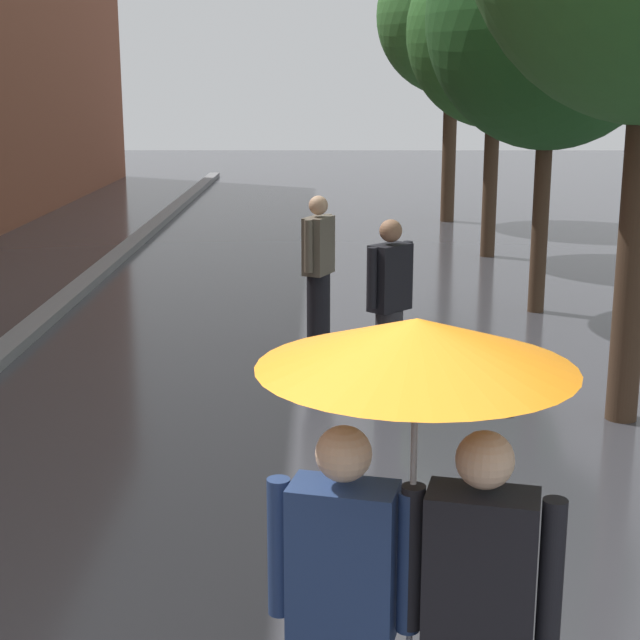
{
  "coord_description": "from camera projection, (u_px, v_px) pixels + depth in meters",
  "views": [
    {
      "loc": [
        0.27,
        -2.71,
        2.89
      ],
      "look_at": [
        0.23,
        3.56,
        1.35
      ],
      "focal_mm": 54.65,
      "sensor_mm": 36.0,
      "label": 1
    }
  ],
  "objects": [
    {
      "name": "street_tree_3",
      "position": [
        496.0,
        32.0,
        15.7
      ],
      "size": [
        2.91,
        2.91,
        5.23
      ],
      "color": "#473323",
      "rests_on": "ground"
    },
    {
      "name": "couple_under_umbrella",
      "position": [
        413.0,
        501.0,
        3.54
      ],
      "size": [
        1.14,
        1.14,
        2.09
      ],
      "color": "#1E233D",
      "rests_on": "ground"
    },
    {
      "name": "pedestrian_walking_midground",
      "position": [
        318.0,
        271.0,
        10.67
      ],
      "size": [
        0.37,
        0.54,
        1.7
      ],
      "color": "black",
      "rests_on": "ground"
    },
    {
      "name": "street_tree_2",
      "position": [
        551.0,
        16.0,
        11.72
      ],
      "size": [
        3.04,
        3.04,
        5.28
      ],
      "color": "#473323",
      "rests_on": "ground"
    },
    {
      "name": "street_tree_4",
      "position": [
        453.0,
        16.0,
        19.74
      ],
      "size": [
        3.12,
        3.12,
        5.81
      ],
      "color": "#473323",
      "rests_on": "ground"
    },
    {
      "name": "kerb_strip",
      "position": [
        67.0,
        299.0,
        13.04
      ],
      "size": [
        0.3,
        36.0,
        0.12
      ],
      "primitive_type": "cube",
      "color": "slate",
      "rests_on": "ground"
    },
    {
      "name": "pedestrian_walking_far",
      "position": [
        389.0,
        307.0,
        9.04
      ],
      "size": [
        0.44,
        0.45,
        1.67
      ],
      "color": "#2D2D33",
      "rests_on": "ground"
    }
  ]
}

